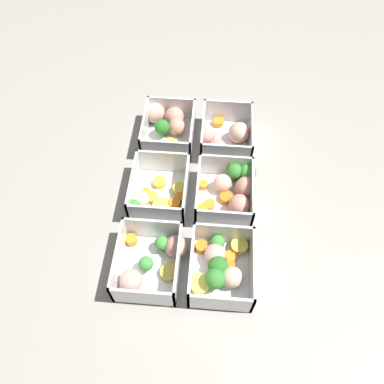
# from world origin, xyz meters

# --- Properties ---
(ground_plane) EXTENTS (4.00, 4.00, 0.00)m
(ground_plane) POSITION_xyz_m (0.00, 0.00, 0.00)
(ground_plane) COLOR gray
(container_near_left) EXTENTS (0.18, 0.14, 0.07)m
(container_near_left) POSITION_xyz_m (-0.19, -0.07, 0.03)
(container_near_left) COLOR white
(container_near_left) RESTS_ON ground_plane
(container_near_center) EXTENTS (0.14, 0.13, 0.07)m
(container_near_center) POSITION_xyz_m (0.01, -0.08, 0.02)
(container_near_center) COLOR white
(container_near_center) RESTS_ON ground_plane
(container_near_right) EXTENTS (0.14, 0.14, 0.07)m
(container_near_right) POSITION_xyz_m (0.17, -0.06, 0.02)
(container_near_right) COLOR white
(container_near_right) RESTS_ON ground_plane
(container_far_left) EXTENTS (0.14, 0.13, 0.07)m
(container_far_left) POSITION_xyz_m (-0.16, 0.07, 0.02)
(container_far_left) COLOR white
(container_far_left) RESTS_ON ground_plane
(container_far_center) EXTENTS (0.15, 0.13, 0.07)m
(container_far_center) POSITION_xyz_m (-0.01, 0.08, 0.03)
(container_far_center) COLOR white
(container_far_center) RESTS_ON ground_plane
(container_far_right) EXTENTS (0.15, 0.13, 0.07)m
(container_far_right) POSITION_xyz_m (0.16, 0.07, 0.02)
(container_far_right) COLOR white
(container_far_right) RESTS_ON ground_plane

